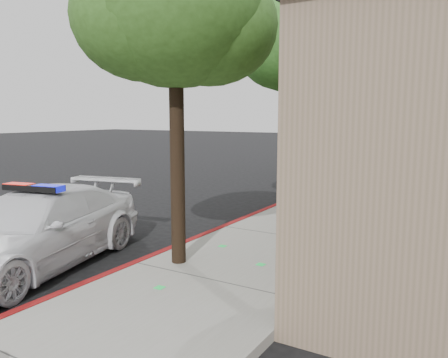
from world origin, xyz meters
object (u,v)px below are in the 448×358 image
street_tree_far (371,61)px  police_car (36,229)px  street_tree_mid (299,50)px  street_tree_near (175,15)px

street_tree_far → police_car: bearing=-99.3°
police_car → street_tree_mid: bearing=54.7°
street_tree_near → street_tree_mid: street_tree_near is taller
street_tree_mid → police_car: bearing=-112.9°
police_car → street_tree_mid: (2.53, 5.98, 3.65)m
street_tree_mid → street_tree_far: (-0.18, 8.44, 0.58)m
police_car → street_tree_far: 15.21m
police_car → street_tree_near: bearing=14.1°
police_car → street_tree_far: (2.35, 14.42, 4.23)m
street_tree_mid → street_tree_near: bearing=-92.6°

